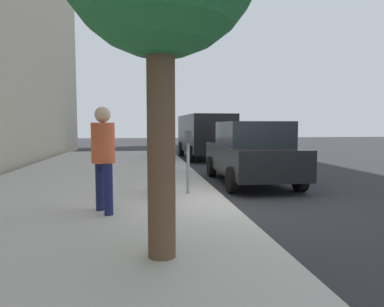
# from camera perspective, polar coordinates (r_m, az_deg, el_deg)

# --- Properties ---
(ground_plane) EXTENTS (80.00, 80.00, 0.00)m
(ground_plane) POSITION_cam_1_polar(r_m,az_deg,el_deg) (7.35, 5.68, -8.49)
(ground_plane) COLOR #2B2B2D
(ground_plane) RESTS_ON ground
(sidewalk_slab) EXTENTS (28.00, 6.00, 0.15)m
(sidewalk_slab) POSITION_cam_1_polar(r_m,az_deg,el_deg) (7.25, -18.29, -8.28)
(sidewalk_slab) COLOR #B7B2A8
(sidewalk_slab) RESTS_ON ground_plane
(parking_meter) EXTENTS (0.36, 0.12, 1.41)m
(parking_meter) POSITION_cam_1_polar(r_m,az_deg,el_deg) (7.68, -0.65, 0.90)
(parking_meter) COLOR gray
(parking_meter) RESTS_ON sidewalk_slab
(pedestrian_at_meter) EXTENTS (0.55, 0.40, 1.85)m
(pedestrian_at_meter) POSITION_cam_1_polar(r_m,az_deg,el_deg) (7.50, -5.12, 1.49)
(pedestrian_at_meter) COLOR #191E4C
(pedestrian_at_meter) RESTS_ON sidewalk_slab
(pedestrian_bystander) EXTENTS (0.50, 0.40, 1.83)m
(pedestrian_bystander) POSITION_cam_1_polar(r_m,az_deg,el_deg) (6.18, -14.31, 0.56)
(pedestrian_bystander) COLOR #191E4C
(pedestrian_bystander) RESTS_ON sidewalk_slab
(parked_sedan_near) EXTENTS (4.43, 2.02, 1.77)m
(parked_sedan_near) POSITION_cam_1_polar(r_m,az_deg,el_deg) (10.11, 9.60, 0.19)
(parked_sedan_near) COLOR black
(parked_sedan_near) RESTS_ON ground_plane
(parked_van_far) EXTENTS (5.26, 2.24, 2.18)m
(parked_van_far) POSITION_cam_1_polar(r_m,az_deg,el_deg) (17.52, 2.07, 3.27)
(parked_van_far) COLOR black
(parked_van_far) RESTS_ON ground_plane
(traffic_signal) EXTENTS (0.24, 0.44, 3.60)m
(traffic_signal) POSITION_cam_1_polar(r_m,az_deg,el_deg) (16.77, -5.14, 7.71)
(traffic_signal) COLOR black
(traffic_signal) RESTS_ON sidewalk_slab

